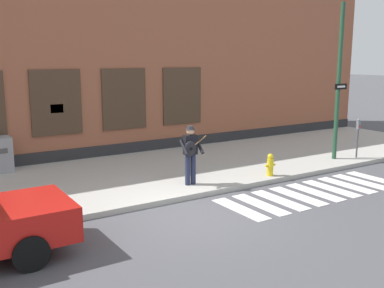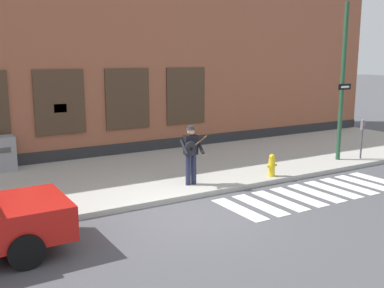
% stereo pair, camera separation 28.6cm
% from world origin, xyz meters
% --- Properties ---
extents(ground_plane, '(160.00, 160.00, 0.00)m').
position_xyz_m(ground_plane, '(0.00, 0.00, 0.00)').
color(ground_plane, '#4C4C51').
extents(sidewalk, '(28.00, 5.79, 0.14)m').
position_xyz_m(sidewalk, '(0.00, 3.98, 0.07)').
color(sidewalk, '#ADAAA3').
rests_on(sidewalk, ground).
extents(building_backdrop, '(28.00, 4.06, 8.09)m').
position_xyz_m(building_backdrop, '(-0.00, 8.86, 4.04)').
color(building_backdrop, '#99563D').
rests_on(building_backdrop, ground).
extents(crosswalk, '(5.78, 1.90, 0.01)m').
position_xyz_m(crosswalk, '(3.90, -0.22, 0.01)').
color(crosswalk, silver).
rests_on(crosswalk, ground).
extents(busker, '(0.72, 0.59, 1.71)m').
position_xyz_m(busker, '(1.07, 1.89, 1.12)').
color(busker, '#1E233D').
rests_on(busker, sidewalk).
extents(traffic_light, '(0.60, 3.44, 5.64)m').
position_xyz_m(traffic_light, '(7.28, 0.77, 4.04)').
color(traffic_light, '#234C33').
rests_on(traffic_light, sidewalk).
extents(parking_meter, '(0.13, 0.11, 1.44)m').
position_xyz_m(parking_meter, '(8.09, 1.67, 1.09)').
color(parking_meter, '#47474C').
rests_on(parking_meter, sidewalk).
extents(fire_hydrant, '(0.38, 0.20, 0.70)m').
position_xyz_m(fire_hydrant, '(3.69, 1.43, 0.49)').
color(fire_hydrant, gold).
rests_on(fire_hydrant, sidewalk).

